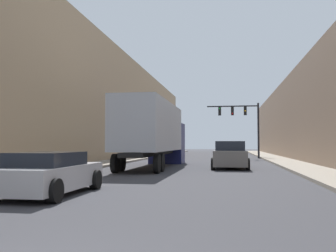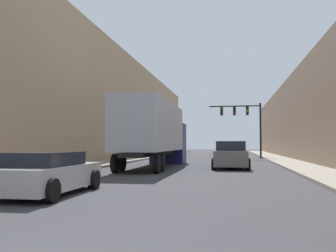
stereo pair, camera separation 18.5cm
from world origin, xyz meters
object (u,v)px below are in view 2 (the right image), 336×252
Objects in this scene: sedan_car at (48,174)px; suv_car at (231,155)px; semi_truck at (155,132)px; traffic_signal_gantry at (246,119)px.

suv_car reaches higher than sedan_car.
traffic_signal_gantry is (6.35, 16.11, 1.83)m from semi_truck.
semi_truck is 17.41m from traffic_signal_gantry.
traffic_signal_gantry reaches higher than semi_truck.
semi_truck is 2.14× the size of traffic_signal_gantry.
sedan_car is at bearing -92.57° from semi_truck.
semi_truck is 2.60× the size of suv_car.
semi_truck reaches higher than sedan_car.
sedan_car is 14.10m from suv_car.
semi_truck is 2.86× the size of sedan_car.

